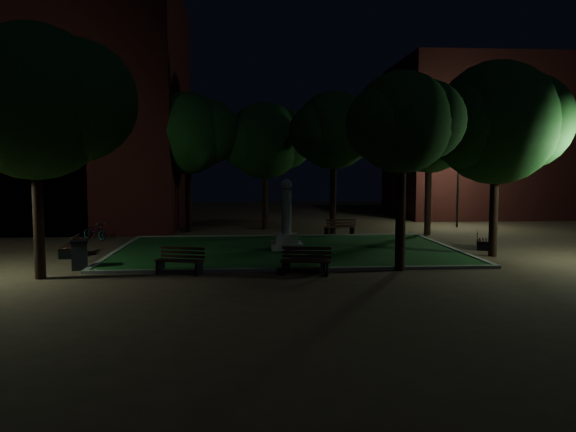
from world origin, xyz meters
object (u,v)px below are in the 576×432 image
monument (287,230)px  bench_near_left (305,260)px  trash_bin (80,255)px  bench_far_side (340,228)px  bench_near_right (306,262)px  bench_left_side (71,247)px  bench_right_side (481,240)px  bicycle (95,231)px  bench_west_near (180,261)px

monument → bench_near_left: monument is taller
trash_bin → bench_far_side: bearing=40.2°
bench_near_right → bench_left_side: bench_near_right is taller
bench_left_side → bench_far_side: bench_far_side is taller
bench_near_left → bench_right_side: size_ratio=0.94×
bench_left_side → bicycle: same height
bench_left_side → bench_far_side: (12.69, 6.44, 0.02)m
bench_west_near → bench_right_side: bearing=39.9°
trash_bin → bench_near_left: bearing=-5.5°
bench_west_near → bench_right_side: (13.33, 5.25, -0.05)m
monument → bench_left_side: 9.39m
monument → bench_near_right: bearing=-87.2°
bench_near_right → bench_west_near: 4.49m
bench_near_left → bench_left_side: (-9.66, 4.01, 0.04)m
bicycle → bench_near_right: bearing=-100.8°
bench_near_right → bench_far_side: (3.09, 11.25, -0.01)m
bench_far_side → bicycle: size_ratio=1.06×
bench_far_side → bench_near_left: bearing=63.3°
bench_near_right → bicycle: bearing=146.9°
bicycle → bench_west_near: bearing=-115.3°
bench_near_left → bench_near_right: bench_near_right is taller
bench_west_near → bicycle: (-5.60, 9.92, 0.01)m
monument → trash_bin: bearing=-152.4°
bench_near_left → bench_far_side: bench_far_side is taller
bench_right_side → bicycle: bearing=98.5°
monument → trash_bin: size_ratio=2.98×
bench_left_side → bench_right_side: 18.49m
monument → bench_far_side: bearing=58.3°
monument → bench_left_side: (-9.32, -0.99, -0.53)m
bench_near_right → bench_far_side: 11.67m
bench_west_near → bench_far_side: size_ratio=1.00×
bench_near_left → bench_far_side: 10.88m
bench_near_right → bench_left_side: size_ratio=1.10×
bench_near_right → bench_right_side: bench_near_right is taller
bench_far_side → trash_bin: 14.91m
bench_near_right → bench_left_side: bearing=166.3°
bench_west_near → bench_left_side: bench_west_near is taller
bench_near_right → monument: bearing=105.7°
bench_west_near → bench_right_side: 14.32m
bench_west_near → bench_left_side: size_ratio=1.07×
bench_near_right → trash_bin: (-8.30, 1.61, 0.09)m
bench_right_side → bench_near_right: bearing=145.4°
bench_right_side → trash_bin: size_ratio=1.50×
bench_near_right → bench_right_side: bearing=45.9°
bench_near_right → bench_west_near: bearing=-173.6°
bench_near_right → bicycle: bench_near_right is taller
monument → bicycle: monument is taller
monument → bench_near_left: bearing=-86.1°
bench_far_side → bench_left_side: bearing=16.3°
bench_right_side → trash_bin: bearing=126.0°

